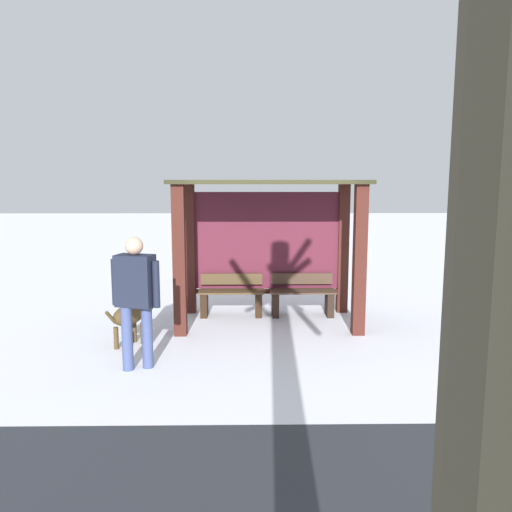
% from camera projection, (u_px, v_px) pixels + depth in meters
% --- Properties ---
extents(ground_plane, '(60.00, 60.00, 0.00)m').
position_uv_depth(ground_plane, '(268.00, 322.00, 8.71)').
color(ground_plane, white).
extents(bus_shelter, '(3.16, 1.77, 2.43)m').
position_uv_depth(bus_shelter, '(268.00, 227.00, 8.72)').
color(bus_shelter, '#421C16').
rests_on(bus_shelter, ground).
extents(bench_left_inside, '(1.18, 0.38, 0.75)m').
position_uv_depth(bench_left_inside, '(231.00, 297.00, 9.08)').
color(bench_left_inside, '#493721').
rests_on(bench_left_inside, ground).
extents(bench_center_inside, '(1.18, 0.42, 0.75)m').
position_uv_depth(bench_center_inside, '(302.00, 297.00, 9.10)').
color(bench_center_inside, '#463327').
rests_on(bench_center_inside, ground).
extents(person_walking, '(0.66, 0.38, 1.72)m').
position_uv_depth(person_walking, '(136.00, 292.00, 6.41)').
color(person_walking, '#1B2031').
rests_on(person_walking, ground).
extents(dog, '(0.57, 0.84, 0.65)m').
position_uv_depth(dog, '(132.00, 315.00, 7.43)').
color(dog, '#4A391F').
rests_on(dog, ground).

